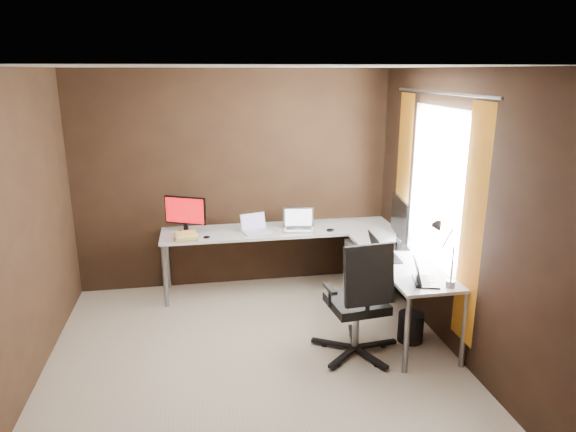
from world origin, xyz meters
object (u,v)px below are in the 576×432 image
(monitor_right, at_px, (400,220))
(laptop_black_big, at_px, (381,253))
(book_stack, at_px, (186,236))
(laptop_white, at_px, (255,228))
(desk_lamp, at_px, (443,246))
(office_chair, at_px, (358,322))
(wastebasket, at_px, (411,327))
(drawer_pedestal, at_px, (368,270))
(monitor_left, at_px, (185,213))
(laptop_silver, at_px, (299,225))
(laptop_black_small, at_px, (423,278))

(monitor_right, relative_size, laptop_black_big, 1.69)
(book_stack, bearing_deg, laptop_white, 11.42)
(desk_lamp, relative_size, office_chair, 0.51)
(laptop_black_big, bearing_deg, laptop_white, 49.72)
(laptop_black_big, bearing_deg, wastebasket, -143.36)
(drawer_pedestal, height_order, monitor_left, monitor_left)
(laptop_black_big, bearing_deg, desk_lamp, -155.60)
(laptop_white, xyz_separation_m, laptop_silver, (0.50, 0.00, 0.01))
(drawer_pedestal, xyz_separation_m, monitor_left, (-2.00, 0.37, 0.67))
(laptop_white, height_order, desk_lamp, desk_lamp)
(drawer_pedestal, bearing_deg, wastebasket, -86.23)
(book_stack, bearing_deg, wastebasket, -30.40)
(monitor_right, height_order, laptop_silver, monitor_right)
(office_chair, bearing_deg, monitor_right, 42.47)
(monitor_right, height_order, wastebasket, monitor_right)
(laptop_black_small, xyz_separation_m, book_stack, (-2.00, 1.52, -0.01))
(monitor_left, height_order, monitor_right, monitor_right)
(desk_lamp, bearing_deg, office_chair, 140.95)
(monitor_left, distance_m, monitor_right, 2.30)
(monitor_left, distance_m, wastebasket, 2.65)
(book_stack, bearing_deg, laptop_black_big, -25.73)
(drawer_pedestal, xyz_separation_m, monitor_right, (0.14, -0.47, 0.72))
(monitor_left, relative_size, wastebasket, 1.61)
(monitor_right, height_order, laptop_black_small, monitor_right)
(laptop_black_small, distance_m, book_stack, 2.51)
(laptop_silver, height_order, desk_lamp, desk_lamp)
(desk_lamp, bearing_deg, monitor_left, 120.58)
(monitor_right, bearing_deg, laptop_silver, 57.23)
(monitor_left, bearing_deg, laptop_black_small, -15.54)
(laptop_black_small, relative_size, desk_lamp, 0.59)
(monitor_right, height_order, office_chair, monitor_right)
(laptop_silver, bearing_deg, monitor_left, -175.06)
(monitor_right, distance_m, laptop_black_big, 0.46)
(laptop_black_small, xyz_separation_m, wastebasket, (0.06, 0.30, -0.64))
(drawer_pedestal, xyz_separation_m, laptop_silver, (-0.74, 0.30, 0.48))
(laptop_black_small, bearing_deg, drawer_pedestal, 17.01)
(laptop_silver, bearing_deg, book_stack, -164.96)
(drawer_pedestal, height_order, laptop_black_small, laptop_black_small)
(laptop_black_big, xyz_separation_m, wastebasket, (0.21, -0.32, -0.64))
(desk_lamp, xyz_separation_m, wastebasket, (-0.06, 0.37, -0.94))
(wastebasket, bearing_deg, laptop_black_small, -101.86)
(desk_lamp, distance_m, wastebasket, 1.01)
(drawer_pedestal, xyz_separation_m, wastebasket, (0.07, -1.06, -0.16))
(laptop_white, distance_m, laptop_silver, 0.50)
(wastebasket, bearing_deg, desk_lamp, -81.14)
(laptop_silver, bearing_deg, laptop_white, -171.80)
(laptop_black_big, bearing_deg, laptop_black_small, -163.62)
(laptop_white, relative_size, wastebasket, 1.22)
(drawer_pedestal, bearing_deg, monitor_right, -73.24)
(desk_lamp, distance_m, office_chair, 1.01)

